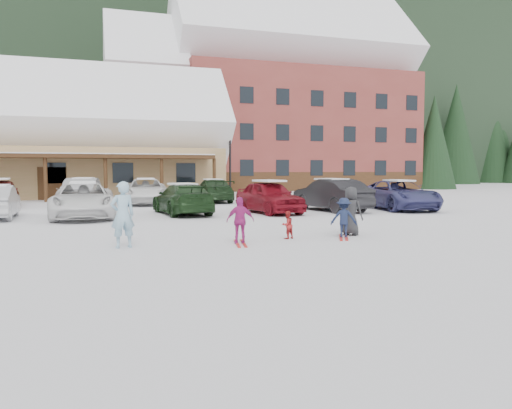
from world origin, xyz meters
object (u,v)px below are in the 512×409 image
object	(u,v)px
parked_car_3	(183,199)
child_magenta	(240,221)
parked_car_10	(146,191)
day_lodge	(28,144)
parked_car_4	(269,197)
parked_car_6	(399,195)
child_navy	(344,218)
parked_car_11	(213,191)
lamp_post	(230,154)
bystander_dark	(351,211)
parked_car_5	(331,195)
parked_car_9	(84,192)
alpine_hotel	(275,108)
parked_car_2	(83,200)
adult_skier	(123,215)
toddler_red	(287,225)

from	to	relation	value
parked_car_3	child_magenta	bearing A→B (deg)	83.83
parked_car_10	day_lodge	bearing A→B (deg)	128.65
parked_car_4	parked_car_6	xyz separation A→B (m)	(6.91, -0.11, -0.02)
child_navy	parked_car_11	distance (m)	17.27
lamp_post	child_magenta	size ratio (longest dim) A/B	4.37
lamp_post	parked_car_10	bearing A→B (deg)	-133.06
child_navy	bystander_dark	xyz separation A→B (m)	(0.48, 0.45, 0.16)
bystander_dark	parked_car_3	size ratio (longest dim) A/B	0.32
parked_car_4	day_lodge	bearing A→B (deg)	114.72
parked_car_5	parked_car_9	world-z (taller)	parked_car_5
parked_car_6	parked_car_11	size ratio (longest dim) A/B	1.09
day_lodge	child_magenta	distance (m)	29.37
parked_car_4	alpine_hotel	bearing A→B (deg)	60.95
bystander_dark	parked_car_9	world-z (taller)	parked_car_9
parked_car_2	parked_car_11	distance (m)	11.32
day_lodge	bystander_dark	xyz separation A→B (m)	(12.29, -27.20, -3.19)
alpine_hotel	parked_car_9	bearing A→B (deg)	-132.28
alpine_hotel	parked_car_4	bearing A→B (deg)	-110.38
child_navy	adult_skier	bearing A→B (deg)	26.05
child_magenta	parked_car_10	world-z (taller)	parked_car_10
bystander_dark	parked_car_5	distance (m)	9.20
child_navy	parked_car_4	distance (m)	8.72
parked_car_2	parked_car_10	size ratio (longest dim) A/B	1.00
parked_car_10	parked_car_11	world-z (taller)	parked_car_10
parked_car_11	day_lodge	bearing A→B (deg)	-38.74
adult_skier	parked_car_6	bearing A→B (deg)	-161.22
parked_car_2	parked_car_3	world-z (taller)	parked_car_2
parked_car_5	parked_car_6	xyz separation A→B (m)	(3.59, -0.37, -0.04)
toddler_red	parked_car_4	xyz separation A→B (m)	(2.37, 8.40, 0.35)
parked_car_2	lamp_post	bearing A→B (deg)	56.13
adult_skier	parked_car_6	world-z (taller)	adult_skier
parked_car_9	parked_car_11	bearing A→B (deg)	-167.62
day_lodge	parked_car_5	world-z (taller)	day_lodge
parked_car_3	child_navy	bearing A→B (deg)	103.30
child_navy	parked_car_2	xyz separation A→B (m)	(-7.51, 8.76, 0.16)
parked_car_5	lamp_post	bearing A→B (deg)	-94.67
lamp_post	day_lodge	bearing A→B (deg)	166.75
parked_car_2	parked_car_11	size ratio (longest dim) A/B	1.10
alpine_hotel	child_magenta	distance (m)	41.48
alpine_hotel	parked_car_10	size ratio (longest dim) A/B	5.81
parked_car_2	parked_car_3	xyz separation A→B (m)	(4.23, 0.48, -0.06)
parked_car_5	parked_car_3	bearing A→B (deg)	-11.15
alpine_hotel	parked_car_9	size ratio (longest dim) A/B	6.68
toddler_red	parked_car_6	distance (m)	12.45
toddler_red	parked_car_11	xyz separation A→B (m)	(1.64, 16.97, 0.30)
parked_car_3	parked_car_5	bearing A→B (deg)	171.45
child_navy	parked_car_6	bearing A→B (deg)	-105.27
child_magenta	child_navy	bearing A→B (deg)	-164.69
child_magenta	parked_car_2	distance (m)	9.97
parked_car_4	adult_skier	bearing A→B (deg)	-137.74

